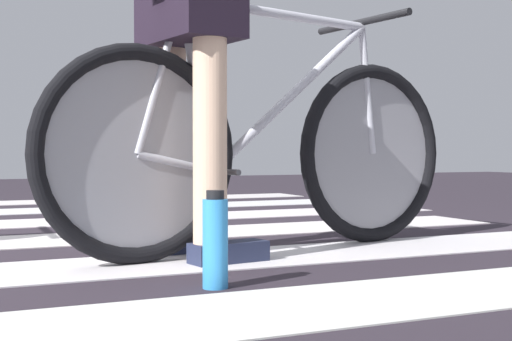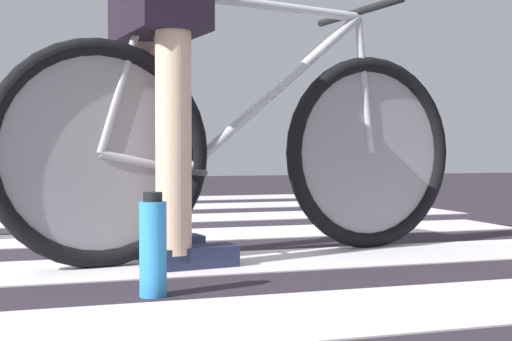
{
  "view_description": "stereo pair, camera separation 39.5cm",
  "coord_description": "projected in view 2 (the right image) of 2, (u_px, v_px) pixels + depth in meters",
  "views": [
    {
      "loc": [
        -0.06,
        -2.84,
        0.39
      ],
      "look_at": [
        1.24,
        0.02,
        0.3
      ],
      "focal_mm": 49.61,
      "sensor_mm": 36.0,
      "label": 1
    },
    {
      "loc": [
        0.34,
        -2.84,
        0.39
      ],
      "look_at": [
        1.24,
        0.02,
        0.3
      ],
      "focal_mm": 49.61,
      "sensor_mm": 36.0,
      "label": 2
    }
  ],
  "objects": [
    {
      "name": "cyclist_1_of_2",
      "position": [
        160.0,
        62.0,
        2.27
      ],
      "size": [
        0.37,
        0.44,
        1.01
      ],
      "rotation": [
        0.0,
        0.0,
        0.16
      ],
      "color": "beige",
      "rests_on": "ground"
    },
    {
      "name": "water_bottle",
      "position": [
        153.0,
        247.0,
        1.77
      ],
      "size": [
        0.07,
        0.07,
        0.26
      ],
      "color": "#318DDA",
      "rests_on": "ground"
    },
    {
      "name": "bicycle_1_of_2",
      "position": [
        247.0,
        145.0,
        2.42
      ],
      "size": [
        1.72,
        0.53,
        0.93
      ],
      "rotation": [
        0.0,
        0.0,
        0.16
      ],
      "color": "black",
      "rests_on": "ground"
    }
  ]
}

